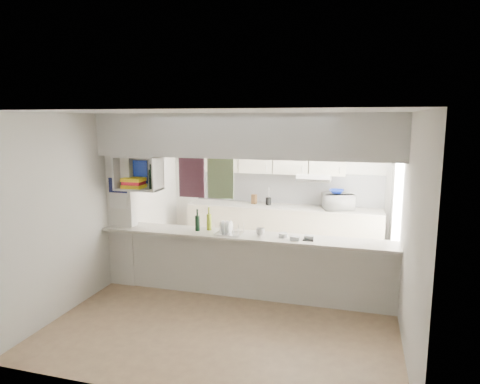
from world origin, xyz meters
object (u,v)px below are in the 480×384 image
(bowl, at_px, (337,191))
(dish_rack, at_px, (229,228))
(microwave, at_px, (338,202))
(wine_bottles, at_px, (203,222))

(bowl, xyz_separation_m, dish_rack, (-1.35, -2.16, -0.24))
(microwave, bearing_deg, wine_bottles, 30.15)
(bowl, bearing_deg, wine_bottles, -130.39)
(bowl, relative_size, wine_bottles, 0.80)
(bowl, height_order, dish_rack, bowl)
(microwave, height_order, dish_rack, microwave)
(microwave, distance_m, wine_bottles, 2.72)
(microwave, distance_m, bowl, 0.19)
(dish_rack, height_order, wine_bottles, wine_bottles)
(microwave, relative_size, wine_bottles, 1.53)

